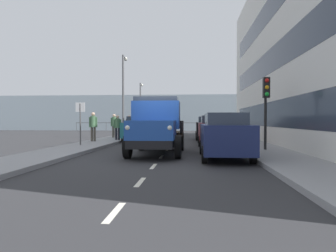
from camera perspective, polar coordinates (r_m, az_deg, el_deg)
name	(u,v)px	position (r m, az deg, el deg)	size (l,w,h in m)	color
ground_plane	(175,141)	(21.48, 1.26, -2.82)	(80.00, 80.00, 0.00)	#2D2D30
sidewalk_left	(240,140)	(21.68, 13.20, -2.61)	(2.21, 37.24, 0.15)	gray
sidewalk_right	(112,140)	(22.19, -10.41, -2.51)	(2.21, 37.24, 0.15)	gray
road_centreline_markings	(174,142)	(20.63, 1.12, -2.97)	(0.12, 32.88, 0.01)	silver
sea_horizon	(184,113)	(43.04, 2.91, 2.47)	(80.00, 0.80, 5.00)	#84939E
seawall_railing	(183,124)	(39.44, 2.76, 0.30)	(28.08, 0.08, 1.20)	#4C5156
truck_vintage_blue	(157,127)	(12.99, -2.12, -0.16)	(2.17, 5.64, 2.43)	black
car_navy_kerbside_near	(224,135)	(11.85, 10.39, -1.67)	(1.79, 4.42, 1.72)	navy
car_maroon_kerbside_1	(213,130)	(18.22, 8.34, -0.71)	(1.75, 3.98, 1.72)	maroon
car_black_kerbside_2	(209,128)	(23.19, 7.53, -0.32)	(1.93, 4.18, 1.72)	black
car_teal_oppositeside_0	(140,128)	(21.76, -5.15, -0.40)	(1.95, 4.46, 1.72)	#1E6670
car_white_oppositeside_1	(151,127)	(27.27, -3.17, -0.10)	(1.91, 3.91, 1.72)	white
car_silver_oppositeside_2	(159,125)	(33.49, -1.73, 0.12)	(1.98, 4.24, 1.72)	#B7BABF
pedestrian_couple_b	(93,124)	(19.78, -13.67, 0.35)	(0.53, 0.34, 1.81)	#4C473D
pedestrian_in_dark_coat	(118,125)	(20.89, -9.31, 0.10)	(0.53, 0.34, 1.63)	black
pedestrian_by_lamp	(114,124)	(23.71, -9.93, 0.44)	(0.53, 0.34, 1.78)	#4C473D
pedestrian_near_railing	(129,124)	(25.77, -7.20, 0.39)	(0.53, 0.34, 1.70)	#4C473D
traffic_light_near	(266,97)	(14.35, 17.68, 5.08)	(0.28, 0.41, 3.20)	black
lamp_post_promenade	(124,88)	(25.17, -8.21, 6.94)	(0.32, 1.14, 6.53)	#59595B
lamp_post_far	(141,102)	(35.13, -5.07, 4.42)	(0.32, 1.14, 5.53)	#59595B
street_sign	(80,116)	(17.01, -15.91, 1.79)	(0.50, 0.07, 2.25)	#4C4C4C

